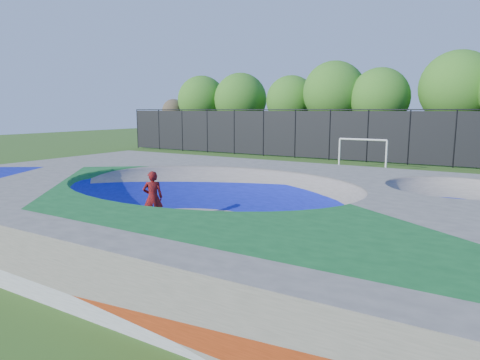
% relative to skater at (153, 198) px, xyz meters
% --- Properties ---
extents(ground, '(120.00, 120.00, 0.00)m').
position_rel_skater_xyz_m(ground, '(1.63, 1.03, -0.94)').
color(ground, '#2B5116').
rests_on(ground, ground).
extents(skate_deck, '(22.00, 14.00, 1.50)m').
position_rel_skater_xyz_m(skate_deck, '(1.63, 1.03, -0.19)').
color(skate_deck, gray).
rests_on(skate_deck, ground).
extents(skater, '(0.81, 0.80, 1.89)m').
position_rel_skater_xyz_m(skater, '(0.00, 0.00, 0.00)').
color(skater, red).
rests_on(skater, ground).
extents(skateboard, '(0.68, 0.73, 0.05)m').
position_rel_skater_xyz_m(skateboard, '(0.00, 0.00, -0.92)').
color(skateboard, black).
rests_on(skateboard, ground).
extents(soccer_goal, '(3.21, 0.12, 2.12)m').
position_rel_skater_xyz_m(soccer_goal, '(2.59, 17.23, 0.53)').
color(soccer_goal, silver).
rests_on(soccer_goal, ground).
extents(fence, '(48.09, 0.09, 4.04)m').
position_rel_skater_xyz_m(fence, '(1.63, 22.03, 1.15)').
color(fence, black).
rests_on(fence, ground).
extents(treeline, '(51.04, 7.57, 8.62)m').
position_rel_skater_xyz_m(treeline, '(4.56, 27.01, 4.24)').
color(treeline, '#433121').
rests_on(treeline, ground).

